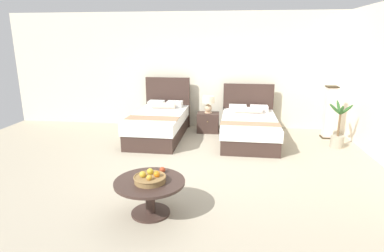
{
  "coord_description": "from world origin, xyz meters",
  "views": [
    {
      "loc": [
        0.54,
        -5.29,
        2.15
      ],
      "look_at": [
        -0.12,
        0.46,
        0.61
      ],
      "focal_mm": 29.48,
      "sensor_mm": 36.0,
      "label": 1
    }
  ],
  "objects_px": {
    "bed_near_corner": "(249,127)",
    "loose_apple": "(162,170)",
    "bed_near_window": "(159,123)",
    "floor_lamp_corner": "(329,112)",
    "fruit_bowl": "(150,178)",
    "coffee_table": "(150,189)",
    "table_lamp": "(208,102)",
    "nightstand": "(208,122)",
    "potted_palm": "(338,135)"
  },
  "relations": [
    {
      "from": "bed_near_corner",
      "to": "loose_apple",
      "type": "xyz_separation_m",
      "value": [
        -1.33,
        -3.07,
        0.2
      ]
    },
    {
      "from": "bed_near_window",
      "to": "floor_lamp_corner",
      "type": "xyz_separation_m",
      "value": [
        3.86,
        0.41,
        0.27
      ]
    },
    {
      "from": "fruit_bowl",
      "to": "bed_near_corner",
      "type": "bearing_deg",
      "value": 67.12
    },
    {
      "from": "loose_apple",
      "to": "floor_lamp_corner",
      "type": "relative_size",
      "value": 0.07
    },
    {
      "from": "fruit_bowl",
      "to": "coffee_table",
      "type": "bearing_deg",
      "value": 113.29
    },
    {
      "from": "table_lamp",
      "to": "fruit_bowl",
      "type": "distance_m",
      "value": 4.01
    },
    {
      "from": "nightstand",
      "to": "table_lamp",
      "type": "xyz_separation_m",
      "value": [
        0.0,
        0.02,
        0.5
      ]
    },
    {
      "from": "nightstand",
      "to": "fruit_bowl",
      "type": "relative_size",
      "value": 1.29
    },
    {
      "from": "bed_near_corner",
      "to": "potted_palm",
      "type": "relative_size",
      "value": 2.18
    },
    {
      "from": "potted_palm",
      "to": "bed_near_corner",
      "type": "bearing_deg",
      "value": 171.35
    },
    {
      "from": "bed_near_corner",
      "to": "floor_lamp_corner",
      "type": "relative_size",
      "value": 1.78
    },
    {
      "from": "potted_palm",
      "to": "coffee_table",
      "type": "bearing_deg",
      "value": -136.86
    },
    {
      "from": "floor_lamp_corner",
      "to": "table_lamp",
      "type": "bearing_deg",
      "value": 175.98
    },
    {
      "from": "coffee_table",
      "to": "floor_lamp_corner",
      "type": "height_order",
      "value": "floor_lamp_corner"
    },
    {
      "from": "bed_near_window",
      "to": "fruit_bowl",
      "type": "relative_size",
      "value": 5.32
    },
    {
      "from": "bed_near_corner",
      "to": "potted_palm",
      "type": "bearing_deg",
      "value": -8.65
    },
    {
      "from": "bed_near_window",
      "to": "fruit_bowl",
      "type": "bearing_deg",
      "value": -79.56
    },
    {
      "from": "table_lamp",
      "to": "potted_palm",
      "type": "xyz_separation_m",
      "value": [
        2.78,
        -0.88,
        -0.46
      ]
    },
    {
      "from": "floor_lamp_corner",
      "to": "bed_near_corner",
      "type": "bearing_deg",
      "value": -167.28
    },
    {
      "from": "table_lamp",
      "to": "floor_lamp_corner",
      "type": "distance_m",
      "value": 2.78
    },
    {
      "from": "fruit_bowl",
      "to": "potted_palm",
      "type": "height_order",
      "value": "potted_palm"
    },
    {
      "from": "loose_apple",
      "to": "potted_palm",
      "type": "bearing_deg",
      "value": 41.5
    },
    {
      "from": "table_lamp",
      "to": "potted_palm",
      "type": "distance_m",
      "value": 2.95
    },
    {
      "from": "bed_near_corner",
      "to": "table_lamp",
      "type": "xyz_separation_m",
      "value": [
        -0.95,
        0.61,
        0.44
      ]
    },
    {
      "from": "bed_near_window",
      "to": "loose_apple",
      "type": "xyz_separation_m",
      "value": [
        0.72,
        -3.06,
        0.17
      ]
    },
    {
      "from": "loose_apple",
      "to": "nightstand",
      "type": "bearing_deg",
      "value": 84.15
    },
    {
      "from": "table_lamp",
      "to": "loose_apple",
      "type": "distance_m",
      "value": 3.7
    },
    {
      "from": "bed_near_corner",
      "to": "nightstand",
      "type": "bearing_deg",
      "value": 148.36
    },
    {
      "from": "coffee_table",
      "to": "bed_near_window",
      "type": "bearing_deg",
      "value": 100.3
    },
    {
      "from": "table_lamp",
      "to": "nightstand",
      "type": "bearing_deg",
      "value": -90.0
    },
    {
      "from": "bed_near_window",
      "to": "potted_palm",
      "type": "bearing_deg",
      "value": -4.08
    },
    {
      "from": "coffee_table",
      "to": "fruit_bowl",
      "type": "xyz_separation_m",
      "value": [
        0.01,
        -0.03,
        0.17
      ]
    },
    {
      "from": "floor_lamp_corner",
      "to": "coffee_table",
      "type": "bearing_deg",
      "value": -131.01
    },
    {
      "from": "bed_near_corner",
      "to": "nightstand",
      "type": "relative_size",
      "value": 4.08
    },
    {
      "from": "potted_palm",
      "to": "bed_near_window",
      "type": "bearing_deg",
      "value": 175.92
    },
    {
      "from": "bed_near_corner",
      "to": "nightstand",
      "type": "xyz_separation_m",
      "value": [
        -0.95,
        0.59,
        -0.06
      ]
    },
    {
      "from": "table_lamp",
      "to": "floor_lamp_corner",
      "type": "relative_size",
      "value": 0.34
    },
    {
      "from": "coffee_table",
      "to": "potted_palm",
      "type": "distance_m",
      "value": 4.47
    },
    {
      "from": "bed_near_corner",
      "to": "coffee_table",
      "type": "distance_m",
      "value": 3.63
    },
    {
      "from": "fruit_bowl",
      "to": "potted_palm",
      "type": "xyz_separation_m",
      "value": [
        3.25,
        3.09,
        -0.24
      ]
    },
    {
      "from": "bed_near_window",
      "to": "table_lamp",
      "type": "xyz_separation_m",
      "value": [
        1.09,
        0.61,
        0.41
      ]
    },
    {
      "from": "bed_near_corner",
      "to": "floor_lamp_corner",
      "type": "distance_m",
      "value": 1.89
    },
    {
      "from": "loose_apple",
      "to": "fruit_bowl",
      "type": "bearing_deg",
      "value": -107.61
    },
    {
      "from": "bed_near_corner",
      "to": "coffee_table",
      "type": "xyz_separation_m",
      "value": [
        -1.44,
        -3.34,
        0.04
      ]
    },
    {
      "from": "nightstand",
      "to": "floor_lamp_corner",
      "type": "relative_size",
      "value": 0.44
    },
    {
      "from": "bed_near_corner",
      "to": "floor_lamp_corner",
      "type": "xyz_separation_m",
      "value": [
        1.82,
        0.41,
        0.3
      ]
    },
    {
      "from": "fruit_bowl",
      "to": "loose_apple",
      "type": "xyz_separation_m",
      "value": [
        0.1,
        0.3,
        -0.01
      ]
    },
    {
      "from": "table_lamp",
      "to": "fruit_bowl",
      "type": "bearing_deg",
      "value": -96.75
    },
    {
      "from": "coffee_table",
      "to": "fruit_bowl",
      "type": "distance_m",
      "value": 0.17
    },
    {
      "from": "coffee_table",
      "to": "potted_palm",
      "type": "relative_size",
      "value": 0.92
    }
  ]
}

